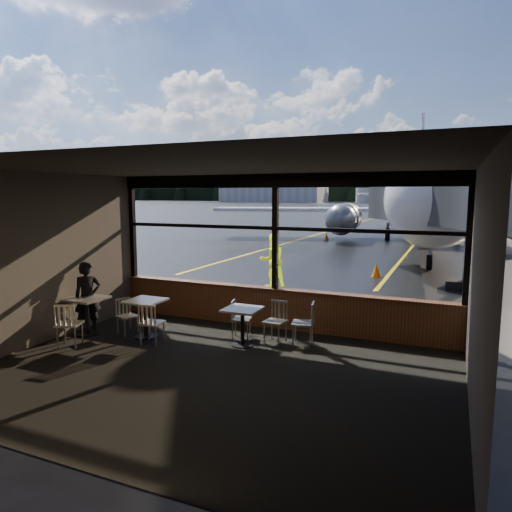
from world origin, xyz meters
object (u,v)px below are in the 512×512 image
Objects in this scene: passenger at (88,297)px; ground_crew at (272,260)px; chair_mid_s at (152,323)px; chair_left_s at (69,324)px; cafe_table_left at (87,316)px; cafe_table_near at (243,327)px; chair_near_e at (303,324)px; jet_bridge at (451,222)px; cone_wing at (326,237)px; airliner at (426,160)px; cafe_table_mid at (146,319)px; cone_nose at (376,270)px; chair_near_w at (241,319)px; chair_near_n at (275,322)px; chair_mid_w at (127,317)px.

passenger is 6.68m from ground_crew.
chair_left_s is at bearing -158.67° from chair_mid_s.
cafe_table_near is at bearing 11.23° from cafe_table_left.
chair_mid_s is (-2.84, -1.17, -0.01)m from chair_near_e.
jet_bridge reaches higher than chair_near_e.
cafe_table_left is (-7.17, -7.62, -1.82)m from jet_bridge.
cafe_table_near is 0.86× the size of chair_near_e.
cone_wing is at bearing 2.95° from chair_near_e.
cone_wing is (-0.47, 22.47, -0.54)m from passenger.
airliner reaches higher than cafe_table_mid.
chair_mid_s is at bearing -106.97° from cone_nose.
cafe_table_near is at bearing -79.62° from cone_wing.
jet_bridge is at bearing 46.73° from cafe_table_left.
chair_near_e is 1.82× the size of cone_wing.
chair_mid_s reaches higher than chair_near_w.
chair_near_n is at bearing 76.62° from chair_near_w.
airliner reaches higher than jet_bridge.
chair_left_s is at bearing 35.85° from ground_crew.
jet_bridge is 5.67m from ground_crew.
chair_near_e reaches higher than chair_near_w.
airliner is at bearing -144.39° from ground_crew.
airliner is at bearing 85.11° from cafe_table_near.
cafe_table_left reaches higher than cone_wing.
chair_near_w is at bearing 118.03° from cafe_table_near.
cone_nose is (2.98, 9.78, -0.19)m from chair_mid_s.
chair_near_e is 1.02× the size of chair_mid_s.
passenger is at bearing -172.33° from cafe_table_mid.
airliner reaches higher than chair_left_s.
cafe_table_near is 3.61m from passenger.
cafe_table_mid is 1.47m from passenger.
chair_near_e is 3.07m from chair_mid_s.
cafe_table_near is 0.94× the size of cafe_table_left.
airliner reaches higher than cafe_table_near.
cone_nose is (4.43, 10.55, -0.21)m from chair_left_s.
ground_crew is at bearing -132.25° from cone_nose.
chair_mid_s is 22.75m from cone_wing.
chair_near_e reaches higher than chair_mid_w.
chair_mid_s is at bearing -39.67° from cafe_table_mid.
chair_mid_w reaches higher than cone_wing.
cone_wing is (-0.60, 22.65, -0.17)m from cafe_table_left.
chair_left_s is at bearing -106.68° from airliner.
cone_wing is (-2.30, 22.64, -0.19)m from chair_mid_s.
chair_near_w is 0.93× the size of chair_mid_s.
cone_nose is at bearing -67.66° from cone_wing.
cone_wing is (-7.77, 15.03, -1.98)m from jet_bridge.
passenger reaches higher than chair_near_e.
ground_crew is at bearing 55.73° from chair_left_s.
chair_left_s is at bearing -72.44° from chair_near_w.
cafe_table_mid is 1.65× the size of cone_wing.
chair_near_n is 4.16m from chair_left_s.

